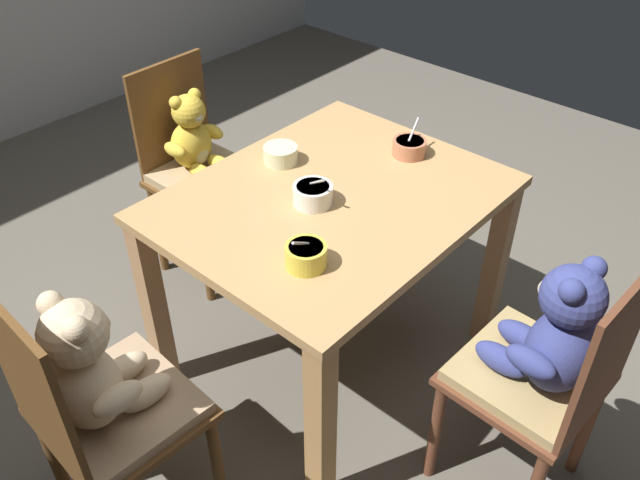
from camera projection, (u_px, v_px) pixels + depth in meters
ground_plane at (330, 358)px, 2.55m from camera, size 5.20×5.20×0.04m
dining_table at (331, 226)px, 2.16m from camera, size 1.05×0.85×0.74m
teddy_chair_near_front at (550, 354)px, 1.76m from camera, size 0.41×0.40×0.91m
teddy_chair_near_left at (96, 389)px, 1.67m from camera, size 0.40×0.43×0.95m
teddy_chair_far_center at (196, 157)px, 2.66m from camera, size 0.40×0.37×0.90m
porridge_bowl_yellow_near_left at (306, 255)px, 1.79m from camera, size 0.12×0.12×0.12m
porridge_bowl_terracotta_near_right at (409, 147)px, 2.27m from camera, size 0.13×0.12×0.11m
porridge_bowl_white_center at (313, 194)px, 2.03m from camera, size 0.12×0.13×0.12m
porridge_bowl_cream_far_center at (281, 154)px, 2.23m from camera, size 0.12×0.12×0.06m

